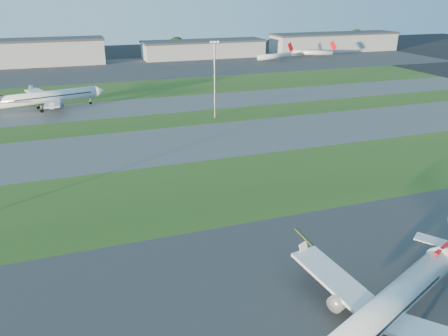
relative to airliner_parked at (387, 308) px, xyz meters
name	(u,v)px	position (x,y,z in m)	size (l,w,h in m)	color
grass_strip_a	(229,186)	(-3.22, 49.29, -4.00)	(300.00, 34.00, 0.01)	#2F521B
taxiway_a	(190,142)	(-3.22, 82.29, -4.00)	(300.00, 32.00, 0.01)	#515154
grass_strip_b	(171,120)	(-3.22, 107.29, -4.00)	(300.00, 18.00, 0.01)	#2F521B
taxiway_b	(159,105)	(-3.22, 129.29, -4.00)	(300.00, 26.00, 0.01)	#515154
grass_strip_c	(144,89)	(-3.22, 162.29, -4.00)	(300.00, 40.00, 0.01)	#2F521B
apron_far	(127,69)	(-3.22, 222.29, -4.00)	(400.00, 80.00, 0.01)	#333335
airliner_parked	(387,308)	(0.00, 0.00, 0.00)	(34.37, 29.22, 11.41)	silver
airliner_taxiing	(48,97)	(-42.55, 136.15, 0.61)	(41.41, 34.70, 13.15)	silver
mini_jet_near	(275,56)	(88.72, 220.07, -0.73)	(28.05, 9.90, 9.48)	silver
mini_jet_far	(313,53)	(120.27, 227.63, -0.73)	(25.91, 15.30, 9.48)	silver
light_mast_centre	(215,75)	(11.78, 105.29, 10.81)	(3.20, 0.70, 25.80)	gray
hangar_west	(43,52)	(-48.22, 252.29, 3.63)	(71.40, 23.00, 15.20)	#9A9CA1
hangar_east	(204,49)	(51.78, 252.29, 1.63)	(81.60, 23.00, 11.20)	#9A9CA1
hangar_far_east	(334,42)	(151.78, 252.29, 2.63)	(96.90, 23.00, 13.20)	#9A9CA1
tree_mid_west	(86,51)	(-23.22, 263.29, 1.83)	(9.90, 9.90, 10.80)	black
tree_mid_east	(177,46)	(36.78, 266.29, 2.81)	(11.55, 11.55, 12.60)	black
tree_east	(278,43)	(111.78, 264.29, 2.15)	(10.45, 10.45, 11.40)	black
tree_far_east	(356,38)	(181.78, 268.29, 3.46)	(12.65, 12.65, 13.80)	black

